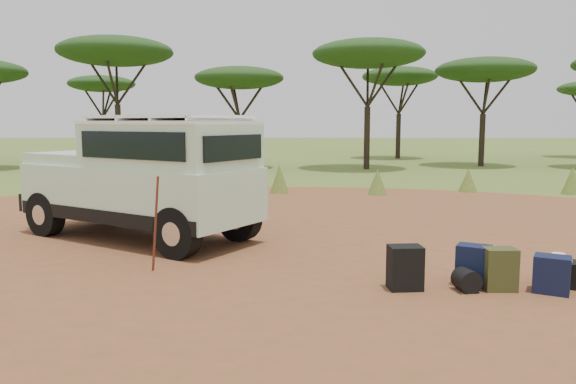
{
  "coord_description": "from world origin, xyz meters",
  "views": [
    {
      "loc": [
        0.22,
        -8.61,
        2.21
      ],
      "look_at": [
        0.25,
        1.08,
        1.0
      ],
      "focal_mm": 35.0,
      "sensor_mm": 36.0,
      "label": 1
    }
  ],
  "objects_px": {
    "hard_case": "(557,273)",
    "backpack_olive": "(500,269)",
    "walking_staff": "(155,225)",
    "backpack_navy": "(473,266)",
    "safari_vehicle": "(145,180)",
    "backpack_black": "(405,268)",
    "duffel_navy": "(552,275)"
  },
  "relations": [
    {
      "from": "hard_case",
      "to": "backpack_olive",
      "type": "bearing_deg",
      "value": -144.81
    },
    {
      "from": "walking_staff",
      "to": "backpack_olive",
      "type": "relative_size",
      "value": 2.57
    },
    {
      "from": "walking_staff",
      "to": "backpack_navy",
      "type": "xyz_separation_m",
      "value": [
        4.45,
        -0.68,
        -0.44
      ]
    },
    {
      "from": "hard_case",
      "to": "safari_vehicle",
      "type": "bearing_deg",
      "value": 176.29
    },
    {
      "from": "backpack_black",
      "to": "backpack_navy",
      "type": "xyz_separation_m",
      "value": [
        0.96,
        0.17,
        -0.01
      ]
    },
    {
      "from": "safari_vehicle",
      "to": "walking_staff",
      "type": "relative_size",
      "value": 3.43
    },
    {
      "from": "backpack_navy",
      "to": "backpack_olive",
      "type": "relative_size",
      "value": 0.99
    },
    {
      "from": "backpack_navy",
      "to": "backpack_olive",
      "type": "xyz_separation_m",
      "value": [
        0.28,
        -0.21,
        0.0
      ]
    },
    {
      "from": "backpack_olive",
      "to": "duffel_navy",
      "type": "relative_size",
      "value": 1.15
    },
    {
      "from": "backpack_black",
      "to": "hard_case",
      "type": "relative_size",
      "value": 1.19
    },
    {
      "from": "backpack_black",
      "to": "duffel_navy",
      "type": "distance_m",
      "value": 1.88
    },
    {
      "from": "duffel_navy",
      "to": "walking_staff",
      "type": "bearing_deg",
      "value": -162.25
    },
    {
      "from": "safari_vehicle",
      "to": "backpack_navy",
      "type": "bearing_deg",
      "value": 1.82
    },
    {
      "from": "backpack_black",
      "to": "safari_vehicle",
      "type": "bearing_deg",
      "value": 137.53
    },
    {
      "from": "walking_staff",
      "to": "duffel_navy",
      "type": "distance_m",
      "value": 5.48
    },
    {
      "from": "backpack_black",
      "to": "backpack_olive",
      "type": "height_order",
      "value": "backpack_black"
    },
    {
      "from": "safari_vehicle",
      "to": "backpack_navy",
      "type": "distance_m",
      "value": 6.09
    },
    {
      "from": "safari_vehicle",
      "to": "walking_staff",
      "type": "bearing_deg",
      "value": -40.33
    },
    {
      "from": "walking_staff",
      "to": "duffel_navy",
      "type": "height_order",
      "value": "walking_staff"
    },
    {
      "from": "backpack_olive",
      "to": "hard_case",
      "type": "distance_m",
      "value": 0.89
    },
    {
      "from": "backpack_olive",
      "to": "hard_case",
      "type": "height_order",
      "value": "backpack_olive"
    },
    {
      "from": "duffel_navy",
      "to": "hard_case",
      "type": "bearing_deg",
      "value": 82.65
    },
    {
      "from": "safari_vehicle",
      "to": "backpack_navy",
      "type": "relative_size",
      "value": 8.89
    },
    {
      "from": "safari_vehicle",
      "to": "backpack_olive",
      "type": "height_order",
      "value": "safari_vehicle"
    },
    {
      "from": "safari_vehicle",
      "to": "duffel_navy",
      "type": "height_order",
      "value": "safari_vehicle"
    },
    {
      "from": "walking_staff",
      "to": "hard_case",
      "type": "bearing_deg",
      "value": -46.34
    },
    {
      "from": "backpack_black",
      "to": "hard_case",
      "type": "distance_m",
      "value": 2.11
    },
    {
      "from": "walking_staff",
      "to": "backpack_olive",
      "type": "xyz_separation_m",
      "value": [
        4.73,
        -0.89,
        -0.44
      ]
    },
    {
      "from": "safari_vehicle",
      "to": "hard_case",
      "type": "relative_size",
      "value": 10.03
    },
    {
      "from": "walking_staff",
      "to": "backpack_black",
      "type": "distance_m",
      "value": 3.61
    },
    {
      "from": "backpack_olive",
      "to": "backpack_black",
      "type": "bearing_deg",
      "value": 178.14
    },
    {
      "from": "hard_case",
      "to": "walking_staff",
      "type": "bearing_deg",
      "value": -164.75
    }
  ]
}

